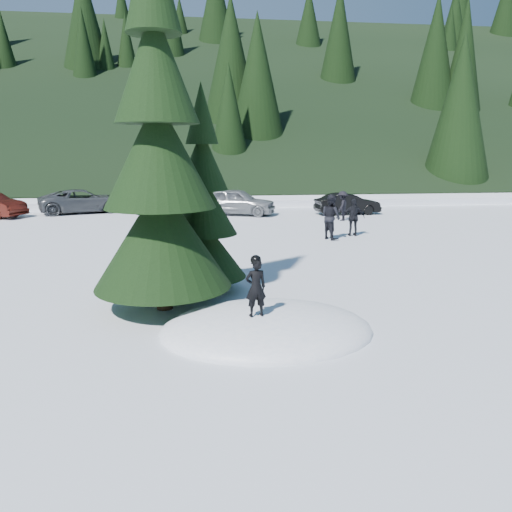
{
  "coord_description": "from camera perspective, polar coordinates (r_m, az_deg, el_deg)",
  "views": [
    {
      "loc": [
        -1.47,
        -9.77,
        3.75
      ],
      "look_at": [
        0.07,
        2.37,
        1.1
      ],
      "focal_mm": 35.0,
      "sensor_mm": 36.0,
      "label": 1
    }
  ],
  "objects": [
    {
      "name": "child_skier",
      "position": [
        9.84,
        -0.03,
        -3.62
      ],
      "size": [
        0.47,
        0.35,
        1.16
      ],
      "primitive_type": "imported",
      "rotation": [
        0.0,
        0.0,
        3.31
      ],
      "color": "black",
      "rests_on": "snow_mound"
    },
    {
      "name": "snow_mound",
      "position": [
        10.56,
        1.25,
        -8.57
      ],
      "size": [
        4.48,
        3.52,
        0.96
      ],
      "primitive_type": "ellipsoid",
      "color": "white",
      "rests_on": "ground"
    },
    {
      "name": "car_5",
      "position": [
        29.44,
        10.41,
        5.89
      ],
      "size": [
        3.82,
        1.63,
        1.23
      ],
      "primitive_type": "imported",
      "rotation": [
        0.0,
        0.0,
        1.66
      ],
      "color": "black",
      "rests_on": "ground"
    },
    {
      "name": "adult_2",
      "position": [
        26.78,
        9.85,
        5.67
      ],
      "size": [
        1.03,
        1.16,
        1.56
      ],
      "primitive_type": "imported",
      "rotation": [
        0.0,
        0.0,
        4.14
      ],
      "color": "black",
      "rests_on": "ground"
    },
    {
      "name": "adult_1",
      "position": [
        22.13,
        11.1,
        4.35
      ],
      "size": [
        0.99,
        0.49,
        1.62
      ],
      "primitive_type": "imported",
      "rotation": [
        0.0,
        0.0,
        3.04
      ],
      "color": "black",
      "rests_on": "ground"
    },
    {
      "name": "ground",
      "position": [
        10.56,
        1.25,
        -8.57
      ],
      "size": [
        200.0,
        200.0,
        0.0
      ],
      "primitive_type": "plane",
      "color": "white",
      "rests_on": "ground"
    },
    {
      "name": "car_3",
      "position": [
        28.08,
        -8.94,
        5.78
      ],
      "size": [
        4.73,
        2.05,
        1.35
      ],
      "primitive_type": "imported",
      "rotation": [
        0.0,
        0.0,
        1.54
      ],
      "color": "black",
      "rests_on": "ground"
    },
    {
      "name": "forest_hillside",
      "position": [
        64.38,
        -6.23,
        19.95
      ],
      "size": [
        200.0,
        60.0,
        25.0
      ],
      "primitive_type": null,
      "color": "black",
      "rests_on": "ground"
    },
    {
      "name": "car_4",
      "position": [
        28.75,
        -2.26,
        6.24
      ],
      "size": [
        4.82,
        3.2,
        1.53
      ],
      "primitive_type": "imported",
      "rotation": [
        0.0,
        0.0,
        1.23
      ],
      "color": "gray",
      "rests_on": "ground"
    },
    {
      "name": "car_2",
      "position": [
        31.42,
        -19.16,
        5.96
      ],
      "size": [
        5.46,
        3.72,
        1.39
      ],
      "primitive_type": "imported",
      "rotation": [
        0.0,
        0.0,
        1.88
      ],
      "color": "#434649",
      "rests_on": "ground"
    },
    {
      "name": "spruce_tall",
      "position": [
        11.6,
        -11.01,
        9.88
      ],
      "size": [
        3.2,
        3.2,
        8.6
      ],
      "color": "#301D10",
      "rests_on": "ground"
    },
    {
      "name": "adult_0",
      "position": [
        21.14,
        8.57,
        4.44
      ],
      "size": [
        1.03,
        1.13,
        1.88
      ],
      "primitive_type": "imported",
      "rotation": [
        0.0,
        0.0,
        2.0
      ],
      "color": "black",
      "rests_on": "ground"
    },
    {
      "name": "spruce_short",
      "position": [
        13.07,
        -6.02,
        4.92
      ],
      "size": [
        2.2,
        2.2,
        5.37
      ],
      "color": "#301D10",
      "rests_on": "ground"
    }
  ]
}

